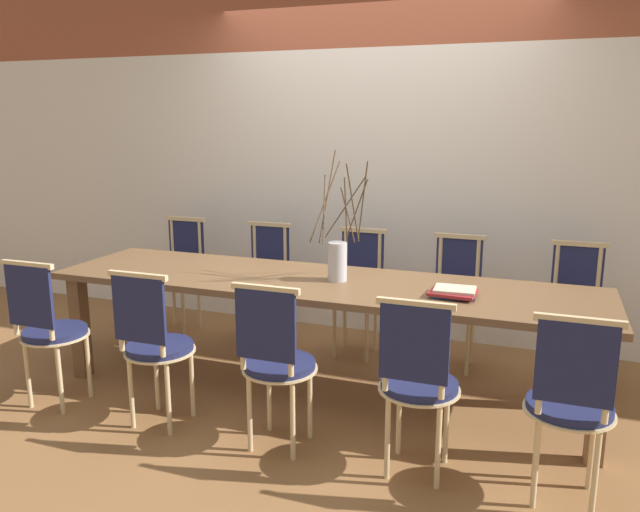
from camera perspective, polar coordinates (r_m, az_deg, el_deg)
ground_plane at (r=4.01m, az=0.00°, el=-12.24°), size 16.00×16.00×0.00m
wall_rear at (r=4.83m, az=5.19°, el=11.52°), size 12.00×0.06×3.20m
dining_table at (r=3.79m, az=0.00°, el=-3.40°), size 3.34×0.83×0.72m
chair_near_leftend at (r=3.97m, az=-23.58°, el=-5.87°), size 0.39×0.39×0.90m
chair_near_left at (r=3.53m, az=-14.91°, el=-7.51°), size 0.39×0.39×0.90m
chair_near_center at (r=3.19m, az=-4.06°, el=-9.30°), size 0.39×0.39×0.90m
chair_near_right at (r=2.98m, az=8.92°, el=-10.98°), size 0.39×0.39×0.90m
chair_near_rightend at (r=2.95m, az=21.92°, el=-12.11°), size 0.39×0.39×0.90m
chair_far_leftend at (r=5.09m, az=-12.68°, el=-1.21°), size 0.39×0.39×0.90m
chair_far_left at (r=4.74m, az=-5.11°, el=-1.97°), size 0.39×0.39×0.90m
chair_far_center at (r=4.48m, az=3.47°, el=-2.79°), size 0.39×0.39×0.90m
chair_far_right at (r=4.35m, az=12.25°, el=-3.56°), size 0.39×0.39×0.90m
chair_far_rightend at (r=4.32m, az=22.28°, el=-4.34°), size 0.39×0.39×0.90m
vase_centerpiece at (r=3.73m, az=1.64°, el=-0.11°), size 0.37×0.31×0.77m
book_stack at (r=3.50m, az=12.10°, el=-3.27°), size 0.26×0.21×0.05m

